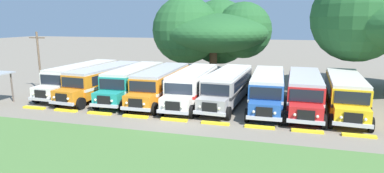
% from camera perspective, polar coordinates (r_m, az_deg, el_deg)
% --- Properties ---
extents(ground_plane, '(220.00, 220.00, 0.00)m').
position_cam_1_polar(ground_plane, '(24.23, -2.68, -5.58)').
color(ground_plane, slate).
extents(foreground_grass_strip, '(80.00, 9.01, 0.01)m').
position_cam_1_polar(foreground_grass_strip, '(17.48, -10.99, -12.68)').
color(foreground_grass_strip, '#4C7538').
rests_on(foreground_grass_strip, ground_plane).
extents(parked_bus_slot_0, '(2.87, 10.86, 2.82)m').
position_cam_1_polar(parked_bus_slot_0, '(34.33, -18.89, 1.59)').
color(parked_bus_slot_0, silver).
rests_on(parked_bus_slot_0, ground_plane).
extents(parked_bus_slot_1, '(3.45, 10.96, 2.82)m').
position_cam_1_polar(parked_bus_slot_1, '(32.21, -15.27, 1.19)').
color(parked_bus_slot_1, orange).
rests_on(parked_bus_slot_1, ground_plane).
extents(parked_bus_slot_2, '(2.93, 10.87, 2.82)m').
position_cam_1_polar(parked_bus_slot_2, '(30.97, -10.16, 1.01)').
color(parked_bus_slot_2, teal).
rests_on(parked_bus_slot_2, ground_plane).
extents(parked_bus_slot_3, '(2.86, 10.86, 2.82)m').
position_cam_1_polar(parked_bus_slot_3, '(29.65, -5.40, 0.68)').
color(parked_bus_slot_3, orange).
rests_on(parked_bus_slot_3, ground_plane).
extents(parked_bus_slot_4, '(2.80, 10.85, 2.82)m').
position_cam_1_polar(parked_bus_slot_4, '(28.68, 0.18, 0.37)').
color(parked_bus_slot_4, silver).
rests_on(parked_bus_slot_4, ground_plane).
extents(parked_bus_slot_5, '(3.26, 10.92, 2.82)m').
position_cam_1_polar(parked_bus_slot_5, '(28.40, 6.37, 0.19)').
color(parked_bus_slot_5, '#9E9993').
rests_on(parked_bus_slot_5, ground_plane).
extents(parked_bus_slot_6, '(2.81, 10.86, 2.82)m').
position_cam_1_polar(parked_bus_slot_6, '(27.88, 13.19, -0.26)').
color(parked_bus_slot_6, '#23519E').
rests_on(parked_bus_slot_6, ground_plane).
extents(parked_bus_slot_7, '(2.96, 10.88, 2.82)m').
position_cam_1_polar(parked_bus_slot_7, '(27.89, 19.21, -0.59)').
color(parked_bus_slot_7, red).
rests_on(parked_bus_slot_7, ground_plane).
extents(parked_bus_slot_8, '(3.30, 10.93, 2.82)m').
position_cam_1_polar(parked_bus_slot_8, '(28.40, 25.35, -0.86)').
color(parked_bus_slot_8, yellow).
rests_on(parked_bus_slot_8, ground_plane).
extents(curb_wheelstop_0, '(2.00, 0.36, 0.15)m').
position_cam_1_polar(curb_wheelstop_0, '(29.78, -26.05, -3.37)').
color(curb_wheelstop_0, yellow).
rests_on(curb_wheelstop_0, ground_plane).
extents(curb_wheelstop_1, '(2.00, 0.36, 0.15)m').
position_cam_1_polar(curb_wheelstop_1, '(27.87, -21.35, -3.94)').
color(curb_wheelstop_1, yellow).
rests_on(curb_wheelstop_1, ground_plane).
extents(curb_wheelstop_2, '(2.00, 0.36, 0.15)m').
position_cam_1_polar(curb_wheelstop_2, '(26.17, -15.99, -4.56)').
color(curb_wheelstop_2, yellow).
rests_on(curb_wheelstop_2, ground_plane).
extents(curb_wheelstop_3, '(2.00, 0.36, 0.15)m').
position_cam_1_polar(curb_wheelstop_3, '(24.73, -9.93, -5.21)').
color(curb_wheelstop_3, yellow).
rests_on(curb_wheelstop_3, ground_plane).
extents(curb_wheelstop_4, '(2.00, 0.36, 0.15)m').
position_cam_1_polar(curb_wheelstop_4, '(23.60, -3.20, -5.86)').
color(curb_wheelstop_4, yellow).
rests_on(curb_wheelstop_4, ground_plane).
extents(curb_wheelstop_5, '(2.00, 0.36, 0.15)m').
position_cam_1_polar(curb_wheelstop_5, '(22.83, 4.11, -6.48)').
color(curb_wheelstop_5, yellow).
rests_on(curb_wheelstop_5, ground_plane).
extents(curb_wheelstop_6, '(2.00, 0.36, 0.15)m').
position_cam_1_polar(curb_wheelstop_6, '(22.45, 11.82, -7.01)').
color(curb_wheelstop_6, yellow).
rests_on(curb_wheelstop_6, ground_plane).
extents(curb_wheelstop_7, '(2.00, 0.36, 0.15)m').
position_cam_1_polar(curb_wheelstop_7, '(22.48, 19.66, -7.42)').
color(curb_wheelstop_7, yellow).
rests_on(curb_wheelstop_7, ground_plane).
extents(curb_wheelstop_8, '(2.00, 0.36, 0.15)m').
position_cam_1_polar(curb_wheelstop_8, '(22.93, 27.36, -7.70)').
color(curb_wheelstop_8, yellow).
rests_on(curb_wheelstop_8, ground_plane).
extents(broad_shade_tree, '(14.60, 14.53, 10.16)m').
position_cam_1_polar(broad_shade_tree, '(42.24, 3.74, 9.62)').
color(broad_shade_tree, brown).
rests_on(broad_shade_tree, ground_plane).
extents(utility_pole, '(1.80, 0.20, 6.07)m').
position_cam_1_polar(utility_pole, '(36.23, -25.36, 4.29)').
color(utility_pole, brown).
rests_on(utility_pole, ground_plane).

